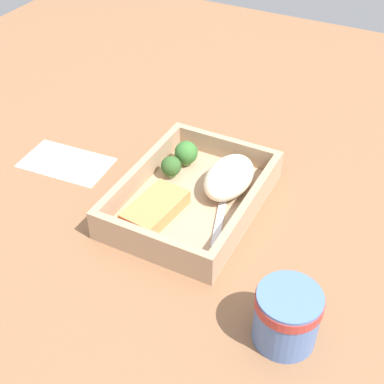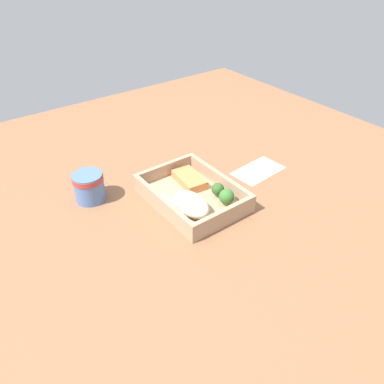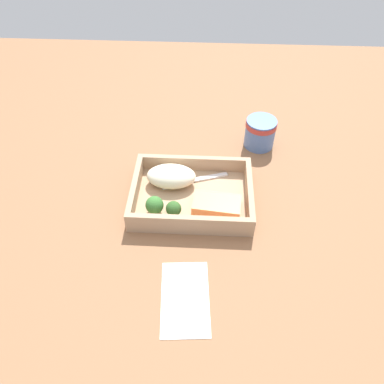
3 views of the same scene
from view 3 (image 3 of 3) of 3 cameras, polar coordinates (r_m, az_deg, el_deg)
ground_plane at (r=85.40cm, az=0.00°, el=-1.71°), size 160.00×160.00×2.00cm
takeout_tray at (r=84.21cm, az=0.00°, el=-0.99°), size 26.47×19.47×1.20cm
tray_rim at (r=82.42cm, az=0.00°, el=0.17°), size 26.47×19.47×3.73cm
salmon_fillet at (r=80.72cm, az=3.78°, el=-1.99°), size 10.77×6.77×2.29cm
mashed_potatoes at (r=85.17cm, az=-3.18°, el=2.41°), size 11.21×6.90×4.64cm
broccoli_floret_1 at (r=79.39cm, az=-5.73°, el=-2.02°), size 3.87×3.87×4.28cm
broccoli_floret_2 at (r=78.75cm, az=-2.82°, el=-2.59°), size 3.31×3.31×3.75cm
fork at (r=86.99cm, az=-0.26°, el=1.73°), size 15.56×6.37×0.44cm
paper_cup at (r=98.09cm, az=10.36°, el=9.06°), size 7.86×7.86×7.61cm
receipt_slip at (r=70.57cm, az=-1.12°, el=-15.84°), size 9.79×15.67×0.24cm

